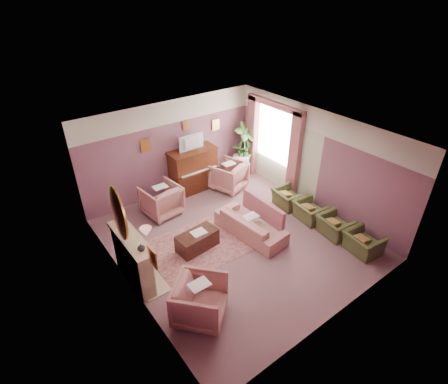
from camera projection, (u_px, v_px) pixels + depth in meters
floor at (235, 239)px, 8.81m from camera, size 5.50×6.00×0.01m
ceiling at (237, 135)px, 7.34m from camera, size 5.50×6.00×0.01m
wall_back at (172, 148)px, 10.12m from camera, size 5.50×0.02×2.80m
wall_front at (344, 264)px, 6.03m from camera, size 5.50×0.02×2.80m
wall_left at (124, 236)px, 6.67m from camera, size 0.02×6.00×2.80m
wall_right at (315, 160)px, 9.48m from camera, size 0.02×6.00×2.80m
picture_rail_band at (169, 112)px, 9.55m from camera, size 5.50×0.01×0.65m
stripe_panel at (280, 154)px, 10.53m from camera, size 0.01×3.00×2.15m
fireplace_surround at (133, 260)px, 7.33m from camera, size 0.30×1.40×1.10m
fireplace_inset at (138, 264)px, 7.46m from camera, size 0.18×0.72×0.68m
fire_ember at (141, 269)px, 7.58m from camera, size 0.06×0.54×0.10m
mantel_shelf at (131, 239)px, 7.05m from camera, size 0.40×1.55×0.07m
hearth at (145, 275)px, 7.72m from camera, size 0.55×1.50×0.02m
mirror_frame at (119, 214)px, 6.62m from camera, size 0.04×0.72×1.20m
mirror_glass at (120, 213)px, 6.63m from camera, size 0.01×0.60×1.06m
sconce_shade at (146, 232)px, 5.85m from camera, size 0.20×0.20×0.16m
piano at (193, 170)px, 10.55m from camera, size 1.40×0.60×1.30m
piano_keyshelf at (200, 173)px, 10.27m from camera, size 1.30×0.12×0.06m
piano_keys at (200, 172)px, 10.25m from camera, size 1.20×0.08×0.02m
piano_top at (192, 150)px, 10.20m from camera, size 1.45×0.65×0.04m
television at (193, 142)px, 10.02m from camera, size 0.80×0.12×0.48m
print_back_left at (146, 145)px, 9.51m from camera, size 0.30×0.03×0.38m
print_back_right at (216, 125)px, 10.68m from camera, size 0.26×0.03×0.34m
print_back_mid at (186, 125)px, 10.03m from camera, size 0.22×0.03×0.26m
print_left_wall at (152, 257)px, 5.70m from camera, size 0.03×0.28×0.36m
window_blind at (275, 133)px, 10.35m from camera, size 0.03×1.40×1.80m
curtain_left at (294, 156)px, 9.89m from camera, size 0.16×0.34×2.60m
curtain_right at (252, 136)px, 11.15m from camera, size 0.16×0.34×2.60m
pelmet at (275, 105)px, 9.86m from camera, size 0.16×2.20×0.16m
mantel_plant at (119, 219)px, 7.34m from camera, size 0.16×0.16×0.28m
mantel_vase at (141, 247)px, 6.66m from camera, size 0.16×0.16×0.16m
area_rug at (201, 245)px, 8.60m from camera, size 2.57×1.89×0.01m
coffee_table at (197, 241)px, 8.39m from camera, size 1.04×0.59×0.45m
table_paper at (199, 232)px, 8.30m from camera, size 0.35×0.28×0.01m
sofa at (251, 222)px, 8.77m from camera, size 0.65×1.95×0.79m
sofa_throw at (263, 209)px, 8.86m from camera, size 0.10×1.47×0.54m
floral_armchair_left at (161, 199)px, 9.51m from camera, size 0.92×0.92×0.96m
floral_armchair_right at (229, 175)px, 10.67m from camera, size 0.92×0.92×0.96m
floral_armchair_front at (200, 299)px, 6.54m from camera, size 0.92×0.92×0.96m
olive_chair_a at (363, 240)px, 8.21m from camera, size 0.57×0.81×0.70m
olive_chair_b at (335, 223)px, 8.77m from camera, size 0.57×0.81×0.70m
olive_chair_c at (310, 209)px, 9.33m from camera, size 0.57×0.81×0.70m
olive_chair_d at (288, 196)px, 9.89m from camera, size 0.57×0.81×0.70m
side_table at (241, 165)px, 11.48m from camera, size 0.52×0.52×0.70m
side_plant_big at (241, 151)px, 11.21m from camera, size 0.30×0.30×0.34m
side_plant_small at (246, 152)px, 11.21m from camera, size 0.16×0.16×0.28m
palm_pot at (244, 169)px, 11.67m from camera, size 0.34×0.34×0.34m
palm_plant at (245, 144)px, 11.20m from camera, size 0.76×0.76×1.44m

